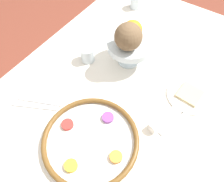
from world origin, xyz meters
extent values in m
plane|color=brown|center=(0.00, 0.00, 0.00)|extent=(8.00, 8.00, 0.00)
cube|color=silver|center=(0.00, 0.00, 0.38)|extent=(1.45, 1.07, 0.75)
cylinder|color=silver|center=(-0.29, 0.02, 0.76)|extent=(0.36, 0.36, 0.01)
torus|color=brown|center=(-0.29, 0.02, 0.77)|extent=(0.36, 0.36, 0.02)
cylinder|color=#844299|center=(-0.18, 0.02, 0.77)|extent=(0.05, 0.05, 0.01)
cylinder|color=red|center=(-0.29, 0.13, 0.77)|extent=(0.05, 0.05, 0.01)
cylinder|color=gold|center=(-0.41, 0.02, 0.77)|extent=(0.05, 0.05, 0.01)
cylinder|color=orange|center=(-0.29, -0.09, 0.77)|extent=(0.05, 0.05, 0.01)
cylinder|color=silver|center=(0.13, 0.11, 0.76)|extent=(0.10, 0.10, 0.01)
cylinder|color=silver|center=(0.13, 0.11, 0.80)|extent=(0.03, 0.03, 0.08)
cylinder|color=silver|center=(0.13, 0.11, 0.86)|extent=(0.20, 0.20, 0.03)
sphere|color=orange|center=(0.15, 0.12, 0.92)|extent=(0.08, 0.08, 0.08)
sphere|color=brown|center=(0.09, 0.11, 0.93)|extent=(0.12, 0.12, 0.12)
cylinder|color=silver|center=(0.10, -0.20, 0.76)|extent=(0.19, 0.19, 0.01)
cube|color=#D1B784|center=(0.10, -0.20, 0.77)|extent=(0.10, 0.10, 0.01)
cylinder|color=white|center=(-0.06, -0.17, 0.77)|extent=(0.16, 0.09, 0.04)
cylinder|color=silver|center=(0.30, 0.21, 0.79)|extent=(0.06, 0.06, 0.07)
cylinder|color=silver|center=(0.03, 0.28, 0.79)|extent=(0.06, 0.06, 0.07)
cylinder|color=silver|center=(0.51, 0.30, 0.79)|extent=(0.06, 0.06, 0.07)
cube|color=silver|center=(-0.30, 0.30, 0.76)|extent=(0.10, 0.18, 0.01)
cube|color=silver|center=(-0.27, 0.30, 0.76)|extent=(0.10, 0.18, 0.01)
cube|color=silver|center=(-0.04, -0.21, 0.76)|extent=(0.17, 0.08, 0.01)
camera|label=1|loc=(-0.50, -0.22, 1.53)|focal=35.00mm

